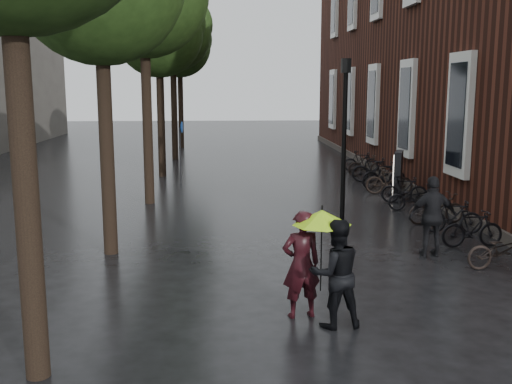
{
  "coord_description": "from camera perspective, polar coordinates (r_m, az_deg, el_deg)",
  "views": [
    {
      "loc": [
        -1.51,
        -6.64,
        3.85
      ],
      "look_at": [
        -0.72,
        6.92,
        1.43
      ],
      "focal_mm": 42.0,
      "sensor_mm": 36.0,
      "label": 1
    }
  ],
  "objects": [
    {
      "name": "street_trees",
      "position": [
        22.82,
        -9.95,
        16.24
      ],
      "size": [
        4.33,
        34.03,
        8.91
      ],
      "color": "black",
      "rests_on": "ground"
    },
    {
      "name": "parked_bicycles",
      "position": [
        20.56,
        13.87,
        0.36
      ],
      "size": [
        1.98,
        15.31,
        1.05
      ],
      "color": "black",
      "rests_on": "ground"
    },
    {
      "name": "lime_umbrella",
      "position": [
        9.78,
        6.3,
        -2.43
      ],
      "size": [
        0.98,
        0.98,
        1.45
      ],
      "rotation": [
        0.0,
        0.0,
        0.36
      ],
      "color": "black",
      "rests_on": "ground"
    },
    {
      "name": "ad_lightbox",
      "position": [
        20.91,
        13.35,
        1.55
      ],
      "size": [
        0.26,
        1.1,
        1.66
      ],
      "rotation": [
        0.0,
        0.0,
        -0.35
      ],
      "color": "black",
      "rests_on": "ground"
    },
    {
      "name": "person_burgundy",
      "position": [
        10.06,
        4.33,
        -6.88
      ],
      "size": [
        0.74,
        0.57,
        1.83
      ],
      "primitive_type": "imported",
      "rotation": [
        0.0,
        0.0,
        3.35
      ],
      "color": "black",
      "rests_on": "ground"
    },
    {
      "name": "cycle_sign",
      "position": [
        23.82,
        -7.15,
        4.68
      ],
      "size": [
        0.13,
        0.45,
        2.45
      ],
      "rotation": [
        0.0,
        0.0,
        -0.11
      ],
      "color": "#262628",
      "rests_on": "ground"
    },
    {
      "name": "brick_building",
      "position": [
        28.8,
        21.92,
        13.68
      ],
      "size": [
        10.2,
        33.2,
        12.0
      ],
      "color": "#38160F",
      "rests_on": "ground"
    },
    {
      "name": "person_black",
      "position": [
        9.73,
        7.59,
        -7.7
      ],
      "size": [
        0.95,
        0.79,
        1.78
      ],
      "primitive_type": "imported",
      "rotation": [
        0.0,
        0.0,
        3.29
      ],
      "color": "black",
      "rests_on": "ground"
    },
    {
      "name": "pedestrian_walking",
      "position": [
        14.12,
        16.47,
        -2.26
      ],
      "size": [
        1.09,
        0.47,
        1.85
      ],
      "primitive_type": "imported",
      "rotation": [
        0.0,
        0.0,
        3.12
      ],
      "color": "black",
      "rests_on": "ground"
    },
    {
      "name": "lamp_post",
      "position": [
        16.29,
        8.41,
        6.18
      ],
      "size": [
        0.23,
        0.23,
        4.55
      ],
      "rotation": [
        0.0,
        0.0,
        -0.07
      ],
      "color": "black",
      "rests_on": "ground"
    }
  ]
}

